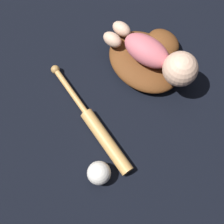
% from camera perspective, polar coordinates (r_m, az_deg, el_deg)
% --- Properties ---
extents(ground_plane, '(6.00, 6.00, 0.00)m').
position_cam_1_polar(ground_plane, '(1.23, 6.44, 10.66)').
color(ground_plane, black).
extents(baseball_glove, '(0.34, 0.32, 0.07)m').
position_cam_1_polar(baseball_glove, '(1.18, 6.56, 9.74)').
color(baseball_glove, brown).
rests_on(baseball_glove, ground).
extents(baby_figure, '(0.36, 0.16, 0.12)m').
position_cam_1_polar(baby_figure, '(1.09, 8.65, 9.83)').
color(baby_figure, '#D16670').
rests_on(baby_figure, baseball_glove).
extents(baseball_bat, '(0.44, 0.25, 0.05)m').
position_cam_1_polar(baseball_bat, '(1.08, -2.49, -3.33)').
color(baseball_bat, tan).
rests_on(baseball_bat, ground).
extents(baseball, '(0.08, 0.08, 0.08)m').
position_cam_1_polar(baseball, '(1.03, -2.40, -11.08)').
color(baseball, white).
rests_on(baseball, ground).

